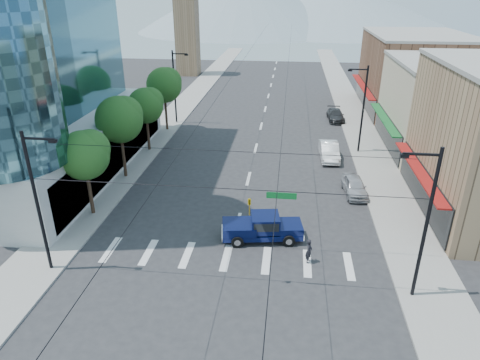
{
  "coord_description": "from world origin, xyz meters",
  "views": [
    {
      "loc": [
        3.38,
        -21.3,
        16.12
      ],
      "look_at": [
        0.03,
        7.11,
        3.0
      ],
      "focal_mm": 32.0,
      "sensor_mm": 36.0,
      "label": 1
    }
  ],
  "objects": [
    {
      "name": "parked_car_far",
      "position": [
        9.4,
        33.6,
        0.7
      ],
      "size": [
        2.18,
        4.88,
        1.39
      ],
      "primitive_type": "imported",
      "rotation": [
        0.0,
        0.0,
        0.05
      ],
      "color": "#2D2E30",
      "rests_on": "ground"
    },
    {
      "name": "lamp_pole_ne",
      "position": [
        10.67,
        22.0,
        4.94
      ],
      "size": [
        2.0,
        0.25,
        9.0
      ],
      "color": "black",
      "rests_on": "ground"
    },
    {
      "name": "sidewalk_left",
      "position": [
        -12.0,
        40.0,
        0.07
      ],
      "size": [
        4.0,
        120.0,
        0.15
      ],
      "primitive_type": "cube",
      "color": "gray",
      "rests_on": "ground"
    },
    {
      "name": "pickup_truck",
      "position": [
        1.91,
        3.99,
        0.98
      ],
      "size": [
        5.78,
        2.8,
        1.88
      ],
      "rotation": [
        0.0,
        0.0,
        0.15
      ],
      "color": "#070F38",
      "rests_on": "ground"
    },
    {
      "name": "shop_mid",
      "position": [
        20.0,
        24.0,
        4.5
      ],
      "size": [
        12.0,
        14.0,
        9.0
      ],
      "primitive_type": "cube",
      "color": "tan",
      "rests_on": "ground"
    },
    {
      "name": "tree_far",
      "position": [
        -11.07,
        27.1,
        5.59
      ],
      "size": [
        4.09,
        4.09,
        7.52
      ],
      "color": "black",
      "rests_on": "ground"
    },
    {
      "name": "mountain_left",
      "position": [
        -15.0,
        150.0,
        11.0
      ],
      "size": [
        80.0,
        80.0,
        22.0
      ],
      "primitive_type": "cone",
      "color": "gray",
      "rests_on": "ground"
    },
    {
      "name": "pedestrian",
      "position": [
        5.05,
        1.65,
        0.83
      ],
      "size": [
        0.5,
        0.66,
        1.66
      ],
      "primitive_type": "imported",
      "rotation": [
        0.0,
        0.0,
        1.4
      ],
      "color": "black",
      "rests_on": "ground"
    },
    {
      "name": "clock_tower",
      "position": [
        -16.5,
        62.0,
        10.64
      ],
      "size": [
        4.8,
        4.8,
        20.4
      ],
      "color": "#8C6B4C",
      "rests_on": "ground"
    },
    {
      "name": "parked_car_mid",
      "position": [
        7.6,
        19.88,
        0.83
      ],
      "size": [
        1.91,
        5.07,
        1.65
      ],
      "primitive_type": "imported",
      "rotation": [
        0.0,
        0.0,
        0.03
      ],
      "color": "white",
      "rests_on": "ground"
    },
    {
      "name": "signal_rig",
      "position": [
        0.19,
        -1.0,
        4.64
      ],
      "size": [
        21.8,
        0.2,
        9.0
      ],
      "color": "black",
      "rests_on": "ground"
    },
    {
      "name": "tree_near",
      "position": [
        -11.07,
        6.1,
        4.99
      ],
      "size": [
        3.65,
        3.64,
        6.71
      ],
      "color": "black",
      "rests_on": "ground"
    },
    {
      "name": "tree_midfar",
      "position": [
        -11.07,
        20.1,
        4.99
      ],
      "size": [
        3.65,
        3.64,
        6.71
      ],
      "color": "black",
      "rests_on": "ground"
    },
    {
      "name": "mountain_right",
      "position": [
        20.0,
        160.0,
        9.0
      ],
      "size": [
        90.0,
        90.0,
        18.0
      ],
      "primitive_type": "cone",
      "color": "gray",
      "rests_on": "ground"
    },
    {
      "name": "tree_midnear",
      "position": [
        -11.07,
        13.1,
        5.59
      ],
      "size": [
        4.09,
        4.09,
        7.52
      ],
      "color": "black",
      "rests_on": "ground"
    },
    {
      "name": "lamp_pole_nw",
      "position": [
        -10.67,
        30.0,
        4.94
      ],
      "size": [
        2.0,
        0.25,
        9.0
      ],
      "color": "black",
      "rests_on": "ground"
    },
    {
      "name": "shop_far",
      "position": [
        20.0,
        40.0,
        5.0
      ],
      "size": [
        12.0,
        18.0,
        10.0
      ],
      "primitive_type": "cube",
      "color": "brown",
      "rests_on": "ground"
    },
    {
      "name": "parked_car_near",
      "position": [
        9.14,
        11.95,
        0.73
      ],
      "size": [
        2.08,
        4.42,
        1.46
      ],
      "primitive_type": "imported",
      "rotation": [
        0.0,
        0.0,
        0.08
      ],
      "color": "#B5B5BA",
      "rests_on": "ground"
    },
    {
      "name": "ground",
      "position": [
        0.0,
        0.0,
        0.0
      ],
      "size": [
        160.0,
        160.0,
        0.0
      ],
      "primitive_type": "plane",
      "color": "#28282B",
      "rests_on": "ground"
    },
    {
      "name": "sidewalk_right",
      "position": [
        12.0,
        40.0,
        0.07
      ],
      "size": [
        4.0,
        120.0,
        0.15
      ],
      "primitive_type": "cube",
      "color": "gray",
      "rests_on": "ground"
    }
  ]
}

